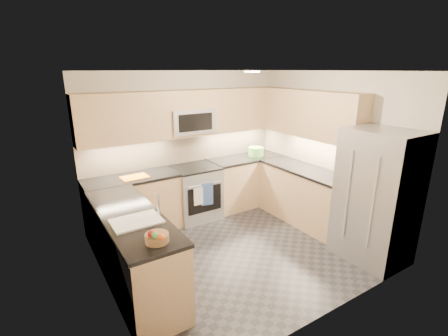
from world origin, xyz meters
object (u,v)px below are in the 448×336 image
at_px(cutting_board, 135,177).
at_px(fruit_basket, 157,238).
at_px(refrigerator, 377,197).
at_px(microwave, 190,121).
at_px(gas_range, 196,193).
at_px(utensil_bowl, 256,151).

distance_m(cutting_board, fruit_basket, 2.05).
xyz_separation_m(refrigerator, fruit_basket, (-2.92, 0.38, 0.08)).
xyz_separation_m(microwave, fruit_basket, (-1.47, -2.17, -0.72)).
relative_size(gas_range, refrigerator, 0.51).
xyz_separation_m(utensil_bowl, fruit_basket, (-2.78, -2.05, -0.04)).
distance_m(utensil_bowl, cutting_board, 2.36).
bearing_deg(microwave, utensil_bowl, -5.18).
bearing_deg(gas_range, utensil_bowl, 0.26).
height_order(cutting_board, fruit_basket, fruit_basket).
xyz_separation_m(gas_range, cutting_board, (-1.05, -0.04, 0.49)).
relative_size(refrigerator, cutting_board, 4.54).
distance_m(gas_range, cutting_board, 1.16).
xyz_separation_m(microwave, refrigerator, (1.45, -2.55, -0.80)).
height_order(gas_range, utensil_bowl, utensil_bowl).
bearing_deg(fruit_basket, gas_range, 54.35).
relative_size(gas_range, utensil_bowl, 3.17).
bearing_deg(gas_range, fruit_basket, -125.65).
height_order(microwave, refrigerator, microwave).
xyz_separation_m(gas_range, refrigerator, (1.45, -2.43, 0.45)).
bearing_deg(cutting_board, utensil_bowl, 1.07).
relative_size(microwave, utensil_bowl, 2.65).
relative_size(gas_range, cutting_board, 2.29).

